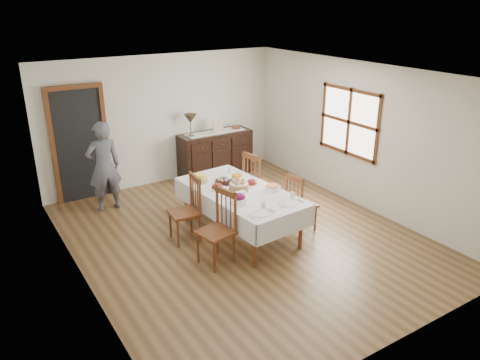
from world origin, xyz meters
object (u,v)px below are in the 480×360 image
table_lamp (190,119)px  chair_right_far (257,182)px  chair_left_near (219,227)px  sideboard (215,154)px  person (104,164)px  dining_table (240,196)px  chair_left_far (187,208)px  chair_right_near (299,203)px

table_lamp → chair_right_far: bearing=-82.5°
table_lamp → chair_left_near: bearing=-110.5°
sideboard → person: (-2.54, -0.49, 0.40)m
dining_table → chair_left_far: 0.86m
chair_right_near → table_lamp: table_lamp is taller
chair_left_far → chair_right_far: 1.55m
chair_left_near → chair_right_far: bearing=117.3°
sideboard → chair_left_near: bearing=-118.9°
chair_right_far → person: person is taller
dining_table → sideboard: size_ratio=1.45×
dining_table → chair_left_near: size_ratio=2.11×
chair_left_far → chair_right_near: bearing=72.4°
sideboard → person: bearing=-169.0°
person → chair_left_far: bearing=111.7°
dining_table → chair_left_far: bearing=156.1°
chair_left_far → table_lamp: (1.26, 2.32, 0.77)m
chair_left_near → person: size_ratio=0.62×
chair_right_near → person: person is taller
chair_right_near → table_lamp: (-0.41, 3.03, 0.80)m
chair_left_far → sideboard: (1.82, 2.31, -0.06)m
dining_table → chair_right_near: chair_right_near is taller
chair_left_near → chair_left_far: size_ratio=1.03×
table_lamp → person: bearing=-165.8°
chair_right_far → table_lamp: size_ratio=2.41×
chair_left_near → table_lamp: (1.18, 3.17, 0.75)m
chair_left_near → chair_right_far: chair_right_far is taller
chair_left_far → dining_table: bearing=76.3°
person → table_lamp: bearing=-165.8°
chair_right_near → chair_right_far: size_ratio=0.90×
dining_table → chair_left_near: (-0.73, -0.57, -0.12)m
chair_left_near → sideboard: bearing=140.4°
sideboard → chair_left_far: bearing=-128.1°
chair_left_near → chair_right_near: size_ratio=1.09×
chair_right_near → person: (-2.39, 2.53, 0.37)m
chair_right_near → table_lamp: bearing=2.3°
chair_left_near → chair_right_near: 1.60m
chair_left_far → person: (-0.72, 1.82, 0.34)m
chair_left_near → chair_left_far: (-0.07, 0.85, -0.01)m
chair_right_near → table_lamp: size_ratio=2.17×
chair_left_far → chair_left_near: bearing=10.6°
chair_right_near → chair_left_near: bearing=89.5°
sideboard → table_lamp: 1.00m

